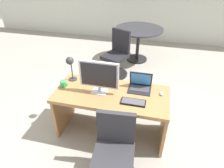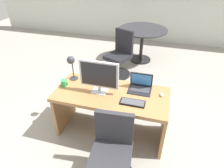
{
  "view_description": "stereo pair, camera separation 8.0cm",
  "coord_description": "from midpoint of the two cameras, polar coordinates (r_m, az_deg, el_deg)",
  "views": [
    {
      "loc": [
        0.51,
        -2.08,
        2.26
      ],
      "look_at": [
        0.0,
        0.03,
        0.84
      ],
      "focal_mm": 31.78,
      "sensor_mm": 36.0,
      "label": 1
    },
    {
      "loc": [
        0.59,
        -2.06,
        2.26
      ],
      "look_at": [
        0.0,
        0.03,
        0.84
      ],
      "focal_mm": 31.78,
      "sensor_mm": 36.0,
      "label": 2
    }
  ],
  "objects": [
    {
      "name": "monitor",
      "position": [
        2.53,
        -4.7,
        2.41
      ],
      "size": [
        0.52,
        0.16,
        0.45
      ],
      "color": "#B7BABF",
      "rests_on": "desk"
    },
    {
      "name": "meeting_table",
      "position": [
        4.93,
        7.12,
        13.37
      ],
      "size": [
        1.14,
        1.14,
        0.81
      ],
      "color": "black",
      "rests_on": "ground"
    },
    {
      "name": "keyboard",
      "position": [
        2.47,
        5.22,
        -5.2
      ],
      "size": [
        0.31,
        0.14,
        0.02
      ],
      "color": "black",
      "rests_on": "desk"
    },
    {
      "name": "laptop",
      "position": [
        2.72,
        7.31,
        0.17
      ],
      "size": [
        0.3,
        0.26,
        0.24
      ],
      "color": "black",
      "rests_on": "desk"
    },
    {
      "name": "office_chair",
      "position": [
        2.42,
        -0.46,
        -19.89
      ],
      "size": [
        0.56,
        0.56,
        0.84
      ],
      "color": "black",
      "rests_on": "ground"
    },
    {
      "name": "ground",
      "position": [
        4.26,
        4.11,
        1.04
      ],
      "size": [
        12.0,
        12.0,
        0.0
      ],
      "primitive_type": "plane",
      "color": "gray"
    },
    {
      "name": "desk_lamp",
      "position": [
        2.83,
        -12.72,
        5.69
      ],
      "size": [
        0.12,
        0.14,
        0.37
      ],
      "color": "#2D2D33",
      "rests_on": "desk"
    },
    {
      "name": "desk",
      "position": [
        2.79,
        -0.8,
        -5.36
      ],
      "size": [
        1.52,
        0.7,
        0.72
      ],
      "color": "#9E7042",
      "rests_on": "ground"
    },
    {
      "name": "coffee_mug",
      "position": [
        2.82,
        -14.6,
        0.01
      ],
      "size": [
        0.11,
        0.08,
        0.09
      ],
      "color": "green",
      "rests_on": "desk"
    },
    {
      "name": "mouse",
      "position": [
        2.67,
        13.29,
        -2.68
      ],
      "size": [
        0.05,
        0.08,
        0.04
      ],
      "color": "silver",
      "rests_on": "desk"
    },
    {
      "name": "meeting_chair_near",
      "position": [
        4.32,
        0.81,
        7.64
      ],
      "size": [
        0.61,
        0.62,
        0.97
      ],
      "color": "black",
      "rests_on": "ground"
    }
  ]
}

